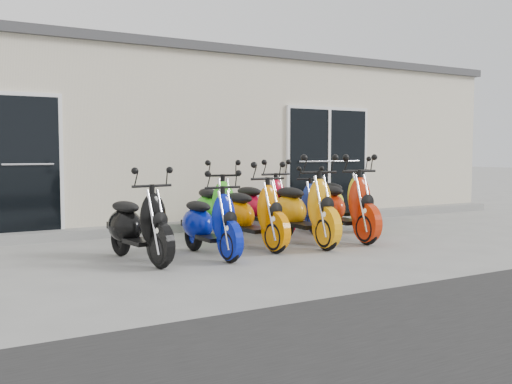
% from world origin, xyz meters
% --- Properties ---
extents(ground, '(80.00, 80.00, 0.00)m').
position_xyz_m(ground, '(0.00, 0.00, 0.00)').
color(ground, gray).
rests_on(ground, ground).
extents(building, '(14.00, 6.00, 3.20)m').
position_xyz_m(building, '(0.00, 5.20, 1.60)').
color(building, beige).
rests_on(building, ground).
extents(roof_cap, '(14.20, 6.20, 0.16)m').
position_xyz_m(roof_cap, '(0.00, 5.20, 3.28)').
color(roof_cap, '#3F3F42').
rests_on(roof_cap, building).
extents(front_step, '(14.00, 0.40, 0.15)m').
position_xyz_m(front_step, '(0.00, 2.02, 0.07)').
color(front_step, gray).
rests_on(front_step, ground).
extents(door_left, '(1.07, 0.08, 2.22)m').
position_xyz_m(door_left, '(-3.20, 2.17, 1.26)').
color(door_left, black).
rests_on(door_left, front_step).
extents(door_right, '(2.02, 0.08, 2.22)m').
position_xyz_m(door_right, '(2.60, 2.17, 1.26)').
color(door_right, black).
rests_on(door_right, front_step).
extents(scooter_front_black, '(0.85, 1.72, 1.22)m').
position_xyz_m(scooter_front_black, '(-2.26, -0.36, 0.61)').
color(scooter_front_black, black).
rests_on(scooter_front_black, ground).
extents(scooter_front_blue, '(0.65, 1.60, 1.16)m').
position_xyz_m(scooter_front_blue, '(-1.31, -0.46, 0.58)').
color(scooter_front_blue, '#06169B').
rests_on(scooter_front_blue, ground).
extents(scooter_front_orange_a, '(0.75, 1.75, 1.26)m').
position_xyz_m(scooter_front_orange_a, '(-0.48, -0.14, 0.63)').
color(scooter_front_orange_a, orange).
rests_on(scooter_front_orange_a, ground).
extents(scooter_front_orange_b, '(0.77, 1.88, 1.36)m').
position_xyz_m(scooter_front_orange_b, '(0.33, -0.26, 0.68)').
color(scooter_front_orange_b, '#F59E0C').
rests_on(scooter_front_orange_b, ground).
extents(scooter_front_red, '(0.80, 1.89, 1.36)m').
position_xyz_m(scooter_front_red, '(1.16, -0.16, 0.68)').
color(scooter_front_red, red).
rests_on(scooter_front_red, ground).
extents(scooter_back_green, '(0.84, 1.79, 1.27)m').
position_xyz_m(scooter_back_green, '(-0.57, 0.94, 0.64)').
color(scooter_back_green, '#3FD023').
rests_on(scooter_back_green, ground).
extents(scooter_back_red, '(0.78, 1.78, 1.28)m').
position_xyz_m(scooter_back_red, '(0.30, 0.94, 0.64)').
color(scooter_back_red, red).
rests_on(scooter_back_red, ground).
extents(scooter_back_blue, '(0.70, 1.61, 1.15)m').
position_xyz_m(scooter_back_blue, '(1.13, 1.02, 0.58)').
color(scooter_back_blue, navy).
rests_on(scooter_back_blue, ground).
extents(scooter_back_yellow, '(0.72, 1.81, 1.32)m').
position_xyz_m(scooter_back_yellow, '(1.99, 0.91, 0.66)').
color(scooter_back_yellow, yellow).
rests_on(scooter_back_yellow, ground).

